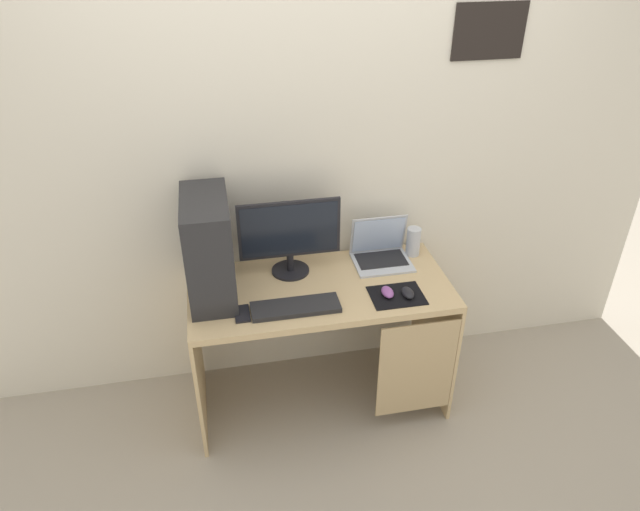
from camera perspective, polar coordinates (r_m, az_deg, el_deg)
ground_plane at (r=3.38m, az=0.00°, el=-13.59°), size 8.00×8.00×0.00m
wall_back at (r=2.94m, az=-1.31°, el=9.69°), size 4.00×0.05×2.60m
desk at (r=2.98m, az=0.37°, el=-5.68°), size 1.31×0.62×0.75m
pc_tower at (r=2.76m, az=-10.91°, el=0.73°), size 0.21×0.45×0.51m
monitor at (r=2.89m, az=-3.02°, el=1.96°), size 0.51×0.20×0.41m
laptop at (r=3.09m, az=6.00°, el=0.30°), size 0.30×0.24×0.24m
speaker at (r=3.15m, az=9.17°, el=1.37°), size 0.07×0.07×0.16m
keyboard at (r=2.73m, az=-2.43°, el=-5.11°), size 0.42×0.14×0.02m
mousepad at (r=2.85m, az=7.57°, el=-3.93°), size 0.26×0.20×0.00m
mouse_left at (r=2.83m, az=6.67°, el=-3.60°), size 0.06×0.10×0.03m
mouse_right at (r=2.84m, az=8.65°, el=-3.66°), size 0.06×0.10×0.03m
cell_phone at (r=2.73m, az=-7.67°, el=-5.71°), size 0.07×0.13×0.01m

